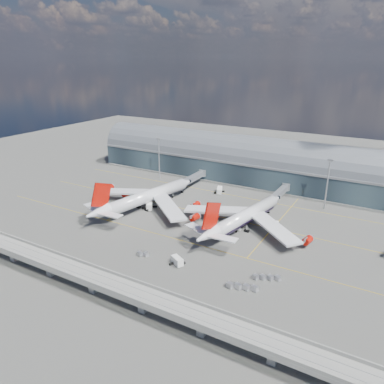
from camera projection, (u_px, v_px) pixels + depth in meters
The scene contains 18 objects.
ground at pixel (182, 228), 166.27m from camera, with size 500.00×500.00×0.00m, color #474744.
taxi_lines at pixel (205, 212), 184.27m from camera, with size 200.00×80.12×0.01m.
terminal at pixel (249, 163), 225.91m from camera, with size 200.00×30.00×28.00m.
guideway at pixel (92, 278), 119.68m from camera, with size 220.00×8.50×7.20m.
floodlight_mast_left at pixel (159, 157), 229.91m from camera, with size 3.00×0.70×25.70m.
floodlight_mast_right at pixel (327, 183), 182.92m from camera, with size 3.00×0.70×25.70m.
airliner_left at pixel (145, 197), 186.03m from camera, with size 64.97×68.40×20.93m.
airliner_right at pixel (244, 217), 164.61m from camera, with size 61.15×63.99×20.39m.
jet_bridge_left at pixel (194, 178), 219.15m from camera, with size 4.40×28.00×7.25m.
jet_bridge_right at pixel (279, 194), 193.28m from camera, with size 4.40×32.00×7.25m.
service_truck_0 at pixel (149, 205), 187.64m from camera, with size 6.61×8.15×3.32m.
service_truck_1 at pixel (177, 261), 136.72m from camera, with size 5.85×4.66×3.09m.
service_truck_2 at pixel (232, 227), 164.61m from camera, with size 8.02×4.67×2.80m.
service_truck_4 at pixel (274, 226), 164.43m from camera, with size 3.47×6.00×3.30m.
service_truck_5 at pixel (219, 190), 208.94m from camera, with size 4.75×7.13×3.22m.
cargo_train_0 at pixel (143, 254), 142.94m from camera, with size 4.90×2.90×1.59m.
cargo_train_1 at pixel (266, 278), 127.73m from camera, with size 9.58×5.40×1.63m.
cargo_train_2 at pixel (242, 287), 122.45m from camera, with size 10.69×4.59×1.78m.
Camera 1 is at (79.27, -128.37, 71.88)m, focal length 35.00 mm.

